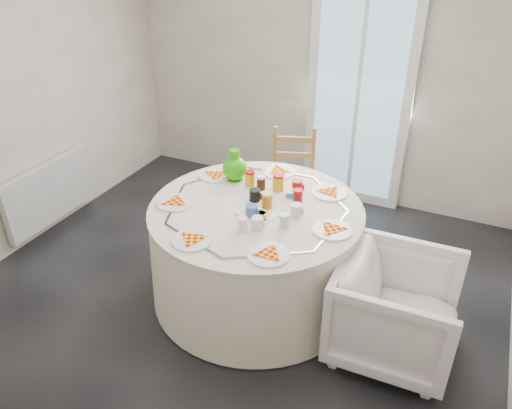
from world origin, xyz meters
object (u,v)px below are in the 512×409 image
at_px(wooden_chair, 293,179).
at_px(armchair, 397,306).
at_px(table, 256,253).
at_px(radiator, 50,193).
at_px(green_pitcher, 235,169).

xyz_separation_m(wooden_chair, armchair, (1.21, -1.24, -0.08)).
relative_size(table, wooden_chair, 1.72).
height_order(radiator, wooden_chair, wooden_chair).
height_order(table, green_pitcher, green_pitcher).
bearing_deg(radiator, table, -1.28).
bearing_deg(wooden_chair, radiator, -171.19).
distance_m(radiator, wooden_chair, 2.23).
xyz_separation_m(radiator, wooden_chair, (1.97, 1.03, 0.09)).
distance_m(wooden_chair, armchair, 1.73).
height_order(radiator, table, table).
bearing_deg(table, green_pitcher, 135.94).
bearing_deg(armchair, table, 80.17).
bearing_deg(green_pitcher, armchair, 5.47).
height_order(table, wooden_chair, wooden_chair).
distance_m(radiator, armchair, 3.19).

